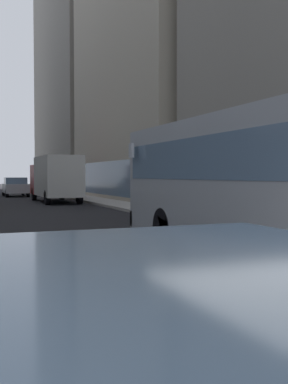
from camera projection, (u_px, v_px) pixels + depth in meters
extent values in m
plane|color=black|center=(3.00, 198.00, 36.91)|extent=(120.00, 120.00, 0.00)
cube|color=#9E9991|center=(73.00, 196.00, 39.00)|extent=(2.40, 110.00, 0.15)
cube|color=slate|center=(105.00, 178.00, 33.50)|extent=(0.08, 17.62, 2.40)
cube|color=gray|center=(91.00, 55.00, 56.41)|extent=(10.52, 23.23, 33.12)
cube|color=slate|center=(49.00, 177.00, 55.03)|extent=(0.08, 20.91, 2.40)
cube|color=black|center=(170.00, 217.00, 13.94)|extent=(2.55, 0.16, 0.44)
cylinder|color=black|center=(166.00, 228.00, 11.53)|extent=(0.30, 1.00, 1.00)
cylinder|color=black|center=(242.00, 224.00, 12.36)|extent=(0.30, 1.00, 1.00)
cube|color=silver|center=(131.00, 151.00, 12.83)|extent=(0.08, 0.24, 0.40)
cube|color=#B7BABF|center=(15.00, 188.00, 39.56)|extent=(1.91, 4.29, 0.75)
cube|color=slate|center=(15.00, 181.00, 39.34)|extent=(1.75, 1.93, 0.55)
cylinder|color=black|center=(3.00, 192.00, 40.87)|extent=(0.22, 0.64, 0.64)
cylinder|color=black|center=(23.00, 192.00, 41.49)|extent=(0.22, 0.64, 0.64)
cylinder|color=black|center=(7.00, 194.00, 37.66)|extent=(0.22, 0.64, 0.64)
cylinder|color=black|center=(28.00, 193.00, 38.28)|extent=(0.22, 0.64, 0.64)
cube|color=#A51919|center=(48.00, 180.00, 33.69)|extent=(2.30, 2.00, 2.10)
cube|color=silver|center=(58.00, 176.00, 30.20)|extent=(2.30, 5.50, 2.60)
cylinder|color=black|center=(34.00, 194.00, 33.36)|extent=(0.28, 0.90, 0.90)
cylinder|color=black|center=(62.00, 194.00, 34.10)|extent=(0.28, 0.90, 0.90)
cylinder|color=black|center=(47.00, 197.00, 28.25)|extent=(0.28, 0.90, 0.90)
cylinder|color=black|center=(79.00, 197.00, 28.99)|extent=(0.28, 0.90, 0.90)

